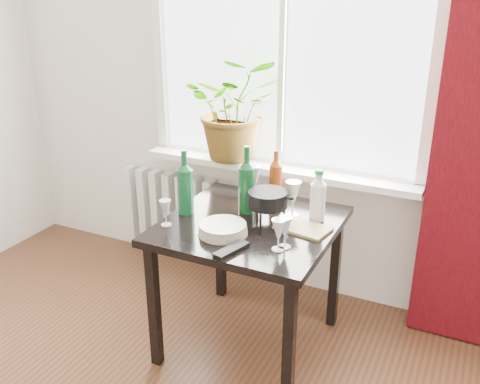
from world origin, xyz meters
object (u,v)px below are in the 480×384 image
at_px(wine_bottle_right, 247,179).
at_px(wineglass_far_right, 285,232).
at_px(bottle_amber, 276,174).
at_px(table, 250,238).
at_px(potted_plant, 235,108).
at_px(wineglass_back_center, 293,198).
at_px(plate_stack, 223,229).
at_px(wine_bottle_left, 185,181).
at_px(wineglass_front_left, 166,213).
at_px(fondue_pot, 268,206).
at_px(cutting_board, 303,228).
at_px(tv_remote, 231,250).
at_px(wineglass_front_right, 278,235).
at_px(radiator, 177,212).
at_px(cleaning_bottle, 318,195).
at_px(wineglass_back_left, 255,180).

xyz_separation_m(wine_bottle_right, wineglass_far_right, (0.33, -0.30, -0.11)).
bearing_deg(bottle_amber, table, -89.78).
distance_m(potted_plant, wineglass_far_right, 1.08).
xyz_separation_m(wineglass_back_center, plate_stack, (-0.23, -0.35, -0.07)).
bearing_deg(wineglass_back_center, potted_plant, 140.85).
height_order(potted_plant, wineglass_back_center, potted_plant).
height_order(bottle_amber, wineglass_back_center, bottle_amber).
xyz_separation_m(table, wine_bottle_right, (-0.07, 0.11, 0.28)).
xyz_separation_m(wine_bottle_left, wineglass_front_left, (-0.01, -0.18, -0.11)).
xyz_separation_m(table, wineglass_far_right, (0.26, -0.18, 0.17)).
bearing_deg(fondue_pot, wine_bottle_left, -148.79).
bearing_deg(bottle_amber, wine_bottle_right, -107.51).
bearing_deg(fondue_pot, plate_stack, -100.82).
distance_m(wineglass_back_center, fondue_pot, 0.15).
distance_m(wine_bottle_right, bottle_amber, 0.24).
relative_size(potted_plant, wineglass_far_right, 4.02).
height_order(plate_stack, cutting_board, plate_stack).
xyz_separation_m(tv_remote, cutting_board, (0.21, 0.36, -0.00)).
bearing_deg(plate_stack, tv_remote, -50.85).
xyz_separation_m(potted_plant, fondue_pot, (0.45, -0.56, -0.34)).
bearing_deg(cutting_board, wineglass_front_right, -96.74).
xyz_separation_m(wine_bottle_right, cutting_board, (0.34, -0.08, -0.18)).
height_order(radiator, wineglass_back_center, wineglass_back_center).
height_order(cleaning_bottle, fondue_pot, cleaning_bottle).
bearing_deg(table, cutting_board, 8.07).
height_order(fondue_pot, cutting_board, fondue_pot).
bearing_deg(tv_remote, wineglass_front_left, -178.26).
height_order(fondue_pot, tv_remote, fondue_pot).
bearing_deg(bottle_amber, tv_remote, -85.09).
height_order(wineglass_far_right, wineglass_front_left, wineglass_far_right).
xyz_separation_m(potted_plant, wineglass_back_center, (0.55, -0.45, -0.32)).
height_order(wineglass_front_right, fondue_pot, fondue_pot).
xyz_separation_m(table, cleaning_bottle, (0.30, 0.18, 0.23)).
xyz_separation_m(radiator, wineglass_front_left, (0.49, -0.85, 0.43)).
height_order(wineglass_back_left, tv_remote, wineglass_back_left).
xyz_separation_m(wineglass_back_left, plate_stack, (0.07, -0.53, -0.06)).
relative_size(potted_plant, tv_remote, 3.31).
distance_m(wineglass_back_left, fondue_pot, 0.35).
bearing_deg(cutting_board, radiator, 152.15).
bearing_deg(wine_bottle_right, wineglass_far_right, -41.84).
bearing_deg(wine_bottle_left, plate_stack, -25.78).
distance_m(radiator, wineglass_far_right, 1.44).
bearing_deg(radiator, wineglass_front_right, -37.82).
height_order(radiator, tv_remote, tv_remote).
height_order(table, potted_plant, potted_plant).
xyz_separation_m(wineglass_back_left, cutting_board, (0.40, -0.31, -0.08)).
xyz_separation_m(wine_bottle_left, bottle_amber, (0.35, 0.38, -0.03)).
relative_size(bottle_amber, tv_remote, 1.53).
relative_size(radiator, potted_plant, 1.27).
relative_size(plate_stack, tv_remote, 1.27).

